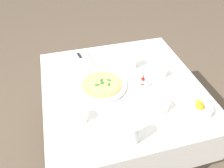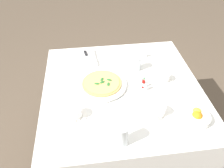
{
  "view_description": "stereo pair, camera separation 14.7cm",
  "coord_description": "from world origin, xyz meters",
  "px_view_note": "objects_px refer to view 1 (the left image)",
  "views": [
    {
      "loc": [
        1.05,
        -0.35,
        1.73
      ],
      "look_at": [
        -0.01,
        -0.07,
        0.75
      ],
      "focal_mm": 35.28,
      "sensor_mm": 36.0,
      "label": 1
    },
    {
      "loc": [
        1.08,
        -0.21,
        1.73
      ],
      "look_at": [
        -0.01,
        -0.07,
        0.75
      ],
      "focal_mm": 35.28,
      "sensor_mm": 36.0,
      "label": 2
    }
  ],
  "objects_px": {
    "citrus_bowl": "(199,108)",
    "coffee_cup_back_corner": "(163,106)",
    "water_glass_center_back": "(132,62)",
    "water_glass_far_right": "(133,134)",
    "hot_sauce_bottle": "(143,81)",
    "menu_card": "(135,52)",
    "pizza_plate": "(102,85)",
    "coffee_cup_near_right": "(81,117)",
    "salt_shaker": "(146,84)",
    "pizza": "(102,84)",
    "pepper_shaker": "(140,79)",
    "dinner_knife": "(82,59)",
    "napkin_folded": "(82,60)",
    "coffee_cup_left_edge": "(161,73)"
  },
  "relations": [
    {
      "from": "citrus_bowl",
      "to": "dinner_knife",
      "type": "bearing_deg",
      "value": -139.07
    },
    {
      "from": "hot_sauce_bottle",
      "to": "menu_card",
      "type": "relative_size",
      "value": 0.94
    },
    {
      "from": "napkin_folded",
      "to": "citrus_bowl",
      "type": "height_order",
      "value": "citrus_bowl"
    },
    {
      "from": "coffee_cup_near_right",
      "to": "salt_shaker",
      "type": "height_order",
      "value": "coffee_cup_near_right"
    },
    {
      "from": "coffee_cup_back_corner",
      "to": "coffee_cup_left_edge",
      "type": "bearing_deg",
      "value": 156.74
    },
    {
      "from": "water_glass_center_back",
      "to": "coffee_cup_left_edge",
      "type": "bearing_deg",
      "value": 47.91
    },
    {
      "from": "dinner_knife",
      "to": "citrus_bowl",
      "type": "bearing_deg",
      "value": 30.57
    },
    {
      "from": "coffee_cup_near_right",
      "to": "napkin_folded",
      "type": "height_order",
      "value": "coffee_cup_near_right"
    },
    {
      "from": "pizza",
      "to": "hot_sauce_bottle",
      "type": "bearing_deg",
      "value": 79.34
    },
    {
      "from": "napkin_folded",
      "to": "water_glass_far_right",
      "type": "bearing_deg",
      "value": 5.54
    },
    {
      "from": "citrus_bowl",
      "to": "pizza",
      "type": "bearing_deg",
      "value": -125.72
    },
    {
      "from": "coffee_cup_back_corner",
      "to": "water_glass_far_right",
      "type": "bearing_deg",
      "value": -56.43
    },
    {
      "from": "coffee_cup_near_right",
      "to": "coffee_cup_left_edge",
      "type": "bearing_deg",
      "value": 112.27
    },
    {
      "from": "citrus_bowl",
      "to": "coffee_cup_near_right",
      "type": "bearing_deg",
      "value": -99.54
    },
    {
      "from": "pizza",
      "to": "citrus_bowl",
      "type": "bearing_deg",
      "value": 54.28
    },
    {
      "from": "coffee_cup_left_edge",
      "to": "hot_sauce_bottle",
      "type": "bearing_deg",
      "value": -72.26
    },
    {
      "from": "citrus_bowl",
      "to": "hot_sauce_bottle",
      "type": "distance_m",
      "value": 0.39
    },
    {
      "from": "pizza_plate",
      "to": "water_glass_far_right",
      "type": "bearing_deg",
      "value": 7.42
    },
    {
      "from": "pizza_plate",
      "to": "hot_sauce_bottle",
      "type": "bearing_deg",
      "value": 79.35
    },
    {
      "from": "pizza",
      "to": "menu_card",
      "type": "height_order",
      "value": "menu_card"
    },
    {
      "from": "coffee_cup_near_right",
      "to": "salt_shaker",
      "type": "xyz_separation_m",
      "value": [
        -0.17,
        0.46,
        -0.0
      ]
    },
    {
      "from": "coffee_cup_near_right",
      "to": "water_glass_far_right",
      "type": "distance_m",
      "value": 0.32
    },
    {
      "from": "pizza_plate",
      "to": "coffee_cup_left_edge",
      "type": "distance_m",
      "value": 0.43
    },
    {
      "from": "citrus_bowl",
      "to": "menu_card",
      "type": "xyz_separation_m",
      "value": [
        -0.67,
        -0.17,
        0.0
      ]
    },
    {
      "from": "water_glass_center_back",
      "to": "pizza_plate",
      "type": "bearing_deg",
      "value": -60.76
    },
    {
      "from": "citrus_bowl",
      "to": "hot_sauce_bottle",
      "type": "height_order",
      "value": "hot_sauce_bottle"
    },
    {
      "from": "dinner_knife",
      "to": "hot_sauce_bottle",
      "type": "bearing_deg",
      "value": 33.73
    },
    {
      "from": "hot_sauce_bottle",
      "to": "menu_card",
      "type": "bearing_deg",
      "value": 169.45
    },
    {
      "from": "water_glass_far_right",
      "to": "dinner_knife",
      "type": "xyz_separation_m",
      "value": [
        -0.78,
        -0.14,
        -0.03
      ]
    },
    {
      "from": "coffee_cup_near_right",
      "to": "citrus_bowl",
      "type": "xyz_separation_m",
      "value": [
        0.12,
        0.68,
        -0.0
      ]
    },
    {
      "from": "pizza_plate",
      "to": "pepper_shaker",
      "type": "relative_size",
      "value": 5.96
    },
    {
      "from": "menu_card",
      "to": "coffee_cup_left_edge",
      "type": "bearing_deg",
      "value": 121.82
    },
    {
      "from": "hot_sauce_bottle",
      "to": "pepper_shaker",
      "type": "xyz_separation_m",
      "value": [
        -0.03,
        -0.01,
        -0.01
      ]
    },
    {
      "from": "napkin_folded",
      "to": "hot_sauce_bottle",
      "type": "distance_m",
      "value": 0.52
    },
    {
      "from": "pepper_shaker",
      "to": "pizza_plate",
      "type": "bearing_deg",
      "value": -95.09
    },
    {
      "from": "pizza",
      "to": "pepper_shaker",
      "type": "xyz_separation_m",
      "value": [
        0.02,
        0.26,
        0.0
      ]
    },
    {
      "from": "coffee_cup_near_right",
      "to": "coffee_cup_back_corner",
      "type": "height_order",
      "value": "coffee_cup_back_corner"
    },
    {
      "from": "citrus_bowl",
      "to": "menu_card",
      "type": "bearing_deg",
      "value": -165.85
    },
    {
      "from": "coffee_cup_near_right",
      "to": "pepper_shaker",
      "type": "relative_size",
      "value": 2.32
    },
    {
      "from": "water_glass_center_back",
      "to": "water_glass_far_right",
      "type": "bearing_deg",
      "value": -18.69
    },
    {
      "from": "napkin_folded",
      "to": "dinner_knife",
      "type": "height_order",
      "value": "dinner_knife"
    },
    {
      "from": "coffee_cup_near_right",
      "to": "dinner_knife",
      "type": "bearing_deg",
      "value": 170.74
    },
    {
      "from": "water_glass_far_right",
      "to": "salt_shaker",
      "type": "xyz_separation_m",
      "value": [
        -0.38,
        0.22,
        -0.03
      ]
    },
    {
      "from": "coffee_cup_back_corner",
      "to": "coffee_cup_left_edge",
      "type": "height_order",
      "value": "coffee_cup_back_corner"
    },
    {
      "from": "citrus_bowl",
      "to": "pepper_shaker",
      "type": "distance_m",
      "value": 0.42
    },
    {
      "from": "citrus_bowl",
      "to": "coffee_cup_back_corner",
      "type": "bearing_deg",
      "value": -108.19
    },
    {
      "from": "coffee_cup_left_edge",
      "to": "salt_shaker",
      "type": "bearing_deg",
      "value": -62.05
    },
    {
      "from": "dinner_knife",
      "to": "menu_card",
      "type": "bearing_deg",
      "value": 77.65
    },
    {
      "from": "water_glass_center_back",
      "to": "pepper_shaker",
      "type": "distance_m",
      "value": 0.17
    },
    {
      "from": "pizza_plate",
      "to": "coffee_cup_back_corner",
      "type": "distance_m",
      "value": 0.43
    }
  ]
}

